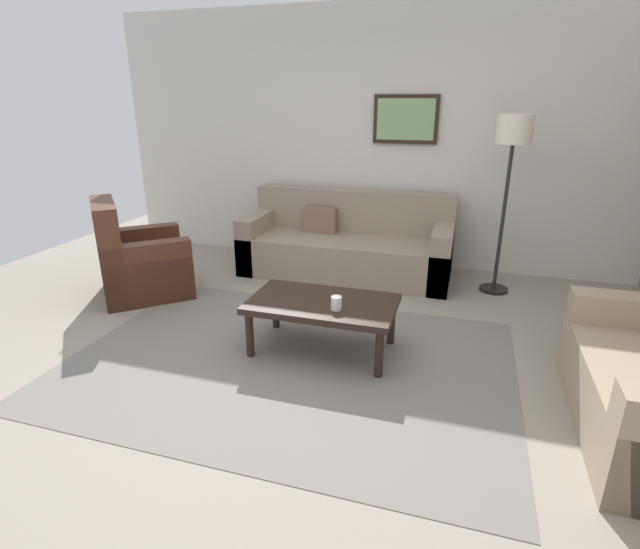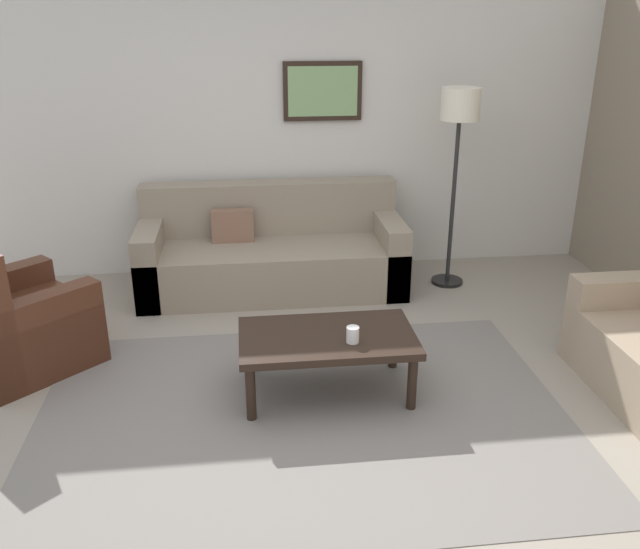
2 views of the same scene
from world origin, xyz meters
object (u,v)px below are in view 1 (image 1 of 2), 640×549
coffee_table (322,307)px  lamp_standing (512,148)px  framed_artwork (406,119)px  couch_main (348,245)px  armchair_leather (136,265)px  cup (336,303)px

coffee_table → lamp_standing: 2.39m
framed_artwork → couch_main: bearing=-140.8°
armchair_leather → lamp_standing: size_ratio=0.66×
armchair_leather → couch_main: bearing=35.1°
cup → framed_artwork: framed_artwork is taller
couch_main → coffee_table: size_ratio=2.05×
couch_main → coffee_table: couch_main is taller
framed_artwork → coffee_table: bearing=-96.2°
coffee_table → cup: size_ratio=10.86×
armchair_leather → coffee_table: bearing=-15.1°
couch_main → armchair_leather: 2.23m
armchair_leather → lamp_standing: 3.74m
armchair_leather → cup: armchair_leather is taller
coffee_table → lamp_standing: size_ratio=0.64×
lamp_standing → framed_artwork: size_ratio=2.48×
couch_main → framed_artwork: 1.49m
armchair_leather → coffee_table: (2.08, -0.56, 0.05)m
couch_main → cup: (0.40, -1.96, 0.16)m
cup → couch_main: bearing=101.5°
lamp_standing → framed_artwork: framed_artwork is taller
cup → armchair_leather: bearing=163.0°
coffee_table → couch_main: bearing=98.0°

